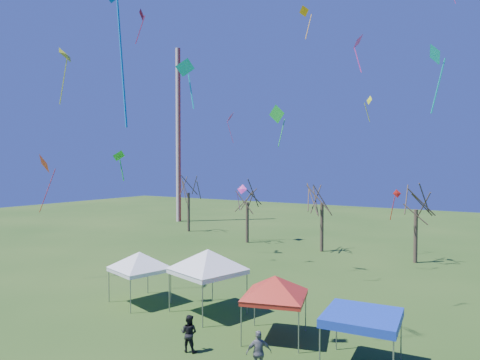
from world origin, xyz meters
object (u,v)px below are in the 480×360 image
at_px(tree_3, 416,190).
at_px(tent_red, 275,280).
at_px(tree_1, 247,188).
at_px(tent_white_west, 139,255).
at_px(radio_mast, 178,135).
at_px(tree_2, 322,185).
at_px(tent_blue, 362,318).
at_px(tree_0, 189,179).
at_px(tent_white_mid, 208,254).
at_px(person_dark, 189,333).
at_px(person_grey, 259,352).

relative_size(tree_3, tent_red, 2.10).
height_order(tree_1, tent_white_west, tree_1).
bearing_deg(radio_mast, tree_2, -20.57).
xyz_separation_m(tree_2, tent_blue, (9.91, -21.44, -4.20)).
bearing_deg(tree_0, tent_blue, -40.74).
xyz_separation_m(radio_mast, tent_white_west, (21.92, -29.72, -9.66)).
xyz_separation_m(radio_mast, tree_2, (25.63, -9.62, -6.21)).
bearing_deg(tent_white_west, tree_0, 122.59).
height_order(tree_2, tent_white_west, tree_2).
relative_size(tree_0, tent_white_mid, 1.89).
bearing_deg(person_dark, tree_0, -63.43).
bearing_deg(tent_red, radio_mast, 135.93).
height_order(tree_0, tent_white_mid, tree_0).
relative_size(tree_0, tent_red, 2.24).
bearing_deg(tent_white_west, person_grey, -20.64).
relative_size(tent_white_west, tent_white_mid, 0.86).
bearing_deg(tent_white_mid, tent_red, -14.15).
relative_size(tree_1, tree_3, 0.95).
bearing_deg(tent_blue, tent_white_mid, 167.15).
distance_m(radio_mast, tent_blue, 48.34).
xyz_separation_m(radio_mast, tent_red, (31.18, -30.19, -9.71)).
relative_size(tree_2, person_grey, 4.76).
bearing_deg(tree_3, tent_red, -98.03).
bearing_deg(tree_2, person_dark, -82.86).
xyz_separation_m(tent_white_mid, person_dark, (2.22, -4.45, -2.49)).
distance_m(tree_0, tree_3, 27.09).
xyz_separation_m(radio_mast, person_dark, (28.62, -33.43, -11.69)).
height_order(tent_white_west, tent_red, tent_white_west).
distance_m(radio_mast, tent_red, 44.47).
distance_m(tree_2, tent_white_mid, 19.60).
relative_size(radio_mast, person_dark, 15.39).
xyz_separation_m(tree_0, tent_white_west, (14.77, -23.10, -3.65)).
height_order(tree_0, person_dark, tree_0).
height_order(radio_mast, tent_blue, radio_mast).
bearing_deg(tree_3, tree_1, 177.94).
bearing_deg(tree_3, radio_mast, 163.69).
distance_m(tree_1, person_dark, 27.10).
bearing_deg(tree_1, person_dark, -64.70).
height_order(radio_mast, tent_white_mid, radio_mast).
xyz_separation_m(tent_white_west, person_dark, (6.70, -3.72, -2.03)).
bearing_deg(tree_1, tent_white_mid, -64.97).
xyz_separation_m(tree_1, tree_3, (16.80, -0.60, 0.29)).
xyz_separation_m(tree_2, tent_white_west, (-3.72, -20.09, -3.45)).
distance_m(tree_3, tent_red, 20.69).
bearing_deg(tree_2, tree_3, -2.27).
bearing_deg(tree_3, tent_white_mid, -111.86).
bearing_deg(tent_blue, tree_0, 139.26).
bearing_deg(tent_white_mid, tent_blue, -12.85).
bearing_deg(tree_2, tree_1, 178.15).
bearing_deg(tent_blue, tree_3, 94.09).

